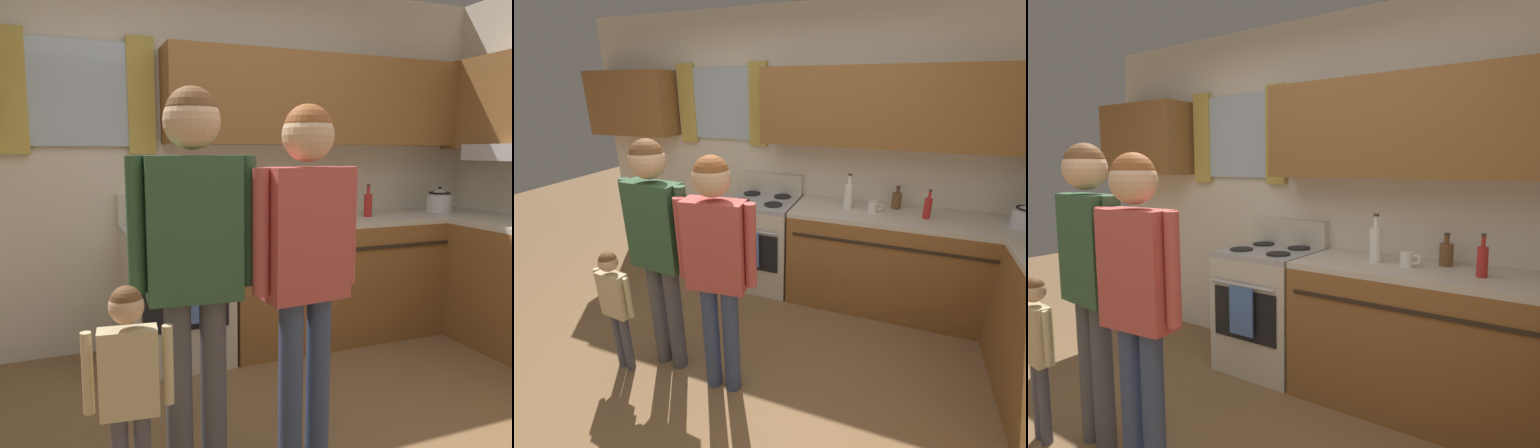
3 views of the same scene
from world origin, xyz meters
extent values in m
cube|color=silver|center=(0.00, 1.90, 1.30)|extent=(4.60, 0.10, 2.60)
cube|color=silver|center=(-0.84, 1.83, 1.76)|extent=(0.61, 0.03, 0.67)
cube|color=gold|center=(-1.23, 1.82, 1.76)|extent=(0.18, 0.04, 0.77)
cube|color=gold|center=(-0.44, 1.82, 1.76)|extent=(0.18, 0.04, 0.77)
cube|color=brown|center=(0.99, 1.69, 1.76)|extent=(2.61, 0.32, 0.64)
cube|color=brown|center=(1.17, 1.54, 0.43)|extent=(2.25, 0.62, 0.86)
cube|color=beige|center=(1.17, 1.54, 0.88)|extent=(2.25, 0.62, 0.04)
cube|color=#2D2319|center=(1.17, 1.23, 0.72)|extent=(2.13, 0.01, 0.02)
cube|color=beige|center=(-0.30, 1.54, 0.43)|extent=(0.66, 0.62, 0.86)
cube|color=black|center=(-0.30, 1.23, 0.48)|extent=(0.54, 0.01, 0.36)
cylinder|color=#ADADB2|center=(-0.30, 1.20, 0.70)|extent=(0.54, 0.02, 0.02)
cube|color=#ADADB2|center=(-0.30, 1.54, 0.88)|extent=(0.66, 0.62, 0.04)
cube|color=beige|center=(-0.30, 1.81, 1.00)|extent=(0.66, 0.08, 0.20)
cylinder|color=black|center=(-0.47, 1.40, 0.91)|extent=(0.17, 0.17, 0.01)
cylinder|color=black|center=(-0.14, 1.40, 0.91)|extent=(0.17, 0.17, 0.01)
cylinder|color=black|center=(-0.47, 1.68, 0.91)|extent=(0.17, 0.17, 0.01)
cylinder|color=black|center=(-0.14, 1.68, 0.91)|extent=(0.17, 0.17, 0.01)
cube|color=#4C72B7|center=(-0.30, 1.19, 0.52)|extent=(0.20, 0.02, 0.34)
cylinder|color=white|center=(0.52, 1.55, 1.01)|extent=(0.08, 0.08, 0.22)
cylinder|color=white|center=(0.52, 1.55, 1.16)|extent=(0.03, 0.03, 0.08)
cylinder|color=#3F382D|center=(0.52, 1.55, 1.21)|extent=(0.03, 0.03, 0.02)
cylinder|color=red|center=(1.17, 1.51, 0.99)|extent=(0.06, 0.06, 0.17)
cylinder|color=red|center=(1.17, 1.51, 1.10)|extent=(0.02, 0.02, 0.06)
cylinder|color=#3F382D|center=(1.17, 1.51, 1.14)|extent=(0.03, 0.03, 0.02)
cylinder|color=brown|center=(0.92, 1.70, 0.97)|extent=(0.08, 0.08, 0.14)
cylinder|color=brown|center=(0.92, 1.70, 1.06)|extent=(0.03, 0.03, 0.05)
cylinder|color=#3F382D|center=(0.92, 1.70, 1.10)|extent=(0.04, 0.04, 0.02)
cylinder|color=white|center=(0.73, 1.52, 0.95)|extent=(0.08, 0.08, 0.09)
torus|color=white|center=(0.79, 1.52, 0.95)|extent=(0.07, 0.01, 0.07)
cylinder|color=silver|center=(1.87, 1.54, 0.97)|extent=(0.20, 0.20, 0.14)
cone|color=silver|center=(1.87, 1.54, 1.06)|extent=(0.18, 0.18, 0.05)
sphere|color=black|center=(1.87, 1.54, 1.09)|extent=(0.02, 0.02, 0.02)
cone|color=silver|center=(2.00, 1.54, 1.00)|extent=(0.09, 0.04, 0.07)
torus|color=black|center=(1.87, 1.54, 1.05)|extent=(0.17, 0.17, 0.02)
cylinder|color=#4C4C51|center=(-0.44, 0.20, 0.40)|extent=(0.11, 0.11, 0.80)
cylinder|color=#4C4C51|center=(-0.58, 0.22, 0.40)|extent=(0.11, 0.11, 0.80)
cube|color=#335938|center=(-0.51, 0.21, 1.09)|extent=(0.38, 0.19, 0.57)
cylinder|color=#335938|center=(-0.29, 0.19, 1.11)|extent=(0.07, 0.07, 0.52)
cylinder|color=#335938|center=(-0.72, 0.23, 1.11)|extent=(0.07, 0.07, 0.52)
sphere|color=#DBAD84|center=(-0.51, 0.21, 1.50)|extent=(0.22, 0.22, 0.22)
sphere|color=brown|center=(-0.51, 0.21, 1.53)|extent=(0.20, 0.20, 0.20)
cylinder|color=#38476B|center=(0.02, 0.15, 0.39)|extent=(0.10, 0.10, 0.78)
cylinder|color=#38476B|center=(-0.12, 0.14, 0.39)|extent=(0.10, 0.10, 0.78)
cube|color=#BF4C47|center=(-0.05, 0.15, 1.05)|extent=(0.37, 0.18, 0.55)
cylinder|color=#BF4C47|center=(0.17, 0.17, 1.07)|extent=(0.07, 0.07, 0.51)
cylinder|color=#BF4C47|center=(-0.26, 0.13, 1.07)|extent=(0.07, 0.07, 0.51)
sphere|color=#DBAD84|center=(-0.05, 0.15, 1.45)|extent=(0.21, 0.21, 0.21)
sphere|color=brown|center=(-0.05, 0.15, 1.48)|extent=(0.20, 0.20, 0.20)
cube|color=#D1BC8C|center=(-0.79, 0.05, 0.61)|extent=(0.22, 0.11, 0.32)
cylinder|color=#D1BC8C|center=(-0.65, 0.04, 0.63)|extent=(0.04, 0.04, 0.29)
cylinder|color=#D1BC8C|center=(-0.93, 0.07, 0.63)|extent=(0.04, 0.04, 0.29)
sphere|color=#DBAD84|center=(-0.79, 0.05, 0.85)|extent=(0.12, 0.12, 0.12)
sphere|color=brown|center=(-0.79, 0.05, 0.87)|extent=(0.11, 0.11, 0.11)
camera|label=1|loc=(-0.98, -1.68, 1.39)|focal=35.26mm
camera|label=2|loc=(0.87, -1.45, 1.89)|focal=24.18mm
camera|label=3|loc=(1.63, -1.15, 1.52)|focal=31.83mm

